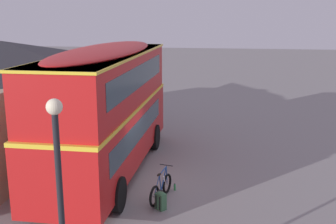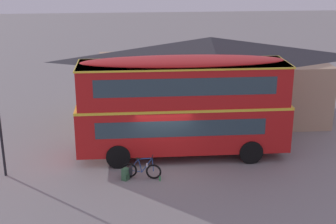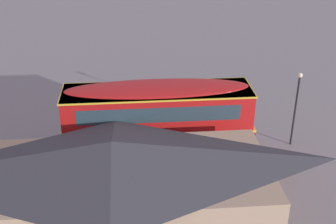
# 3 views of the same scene
# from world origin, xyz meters

# --- Properties ---
(ground_plane) EXTENTS (120.00, 120.00, 0.00)m
(ground_plane) POSITION_xyz_m (0.00, 0.00, 0.00)
(ground_plane) COLOR gray
(double_decker_bus) EXTENTS (9.86, 2.72, 4.79)m
(double_decker_bus) POSITION_xyz_m (1.00, 1.25, 2.64)
(double_decker_bus) COLOR black
(double_decker_bus) RESTS_ON ground
(touring_bicycle) EXTENTS (1.72, 0.58, 1.03)m
(touring_bicycle) POSITION_xyz_m (-1.13, -1.08, 0.37)
(touring_bicycle) COLOR black
(touring_bicycle) RESTS_ON ground
(backpack_on_ground) EXTENTS (0.36, 0.38, 0.58)m
(backpack_on_ground) POSITION_xyz_m (-1.75, -1.18, 0.30)
(backpack_on_ground) COLOR #386642
(backpack_on_ground) RESTS_ON ground
(water_bottle_green_metal) EXTENTS (0.07, 0.07, 0.25)m
(water_bottle_green_metal) POSITION_xyz_m (-0.29, -1.43, 0.11)
(water_bottle_green_metal) COLOR green
(water_bottle_green_metal) RESTS_ON ground
(pub_building) EXTENTS (13.29, 6.12, 4.79)m
(pub_building) POSITION_xyz_m (3.19, 6.58, 2.44)
(pub_building) COLOR tan
(pub_building) RESTS_ON ground
(street_lamp) EXTENTS (0.28, 0.28, 4.54)m
(street_lamp) POSITION_xyz_m (-6.99, -0.27, 2.81)
(street_lamp) COLOR black
(street_lamp) RESTS_ON ground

